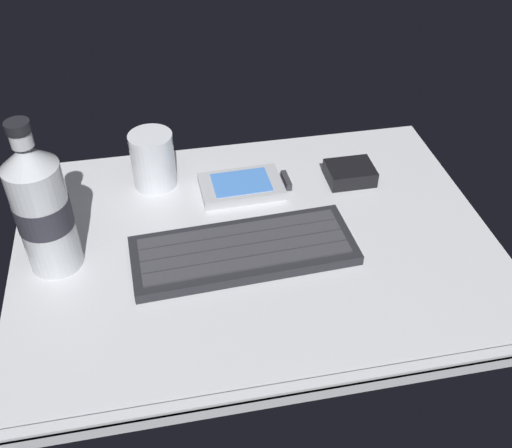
{
  "coord_description": "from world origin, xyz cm",
  "views": [
    {
      "loc": [
        -11.25,
        -58.17,
        53.6
      ],
      "look_at": [
        0.0,
        0.0,
        3.0
      ],
      "focal_mm": 41.71,
      "sensor_mm": 36.0,
      "label": 1
    }
  ],
  "objects_px": {
    "juice_cup": "(153,162)",
    "charger_block": "(350,173)",
    "keyboard": "(244,250)",
    "handheld_device": "(246,186)",
    "water_bottle": "(42,208)"
  },
  "relations": [
    {
      "from": "keyboard",
      "to": "charger_block",
      "type": "xyz_separation_m",
      "value": [
        0.19,
        0.13,
        0.0
      ]
    },
    {
      "from": "keyboard",
      "to": "juice_cup",
      "type": "xyz_separation_m",
      "value": [
        -0.1,
        0.18,
        0.03
      ]
    },
    {
      "from": "keyboard",
      "to": "charger_block",
      "type": "bearing_deg",
      "value": 35.48
    },
    {
      "from": "water_bottle",
      "to": "keyboard",
      "type": "bearing_deg",
      "value": -7.51
    },
    {
      "from": "keyboard",
      "to": "water_bottle",
      "type": "xyz_separation_m",
      "value": [
        -0.24,
        0.03,
        0.08
      ]
    },
    {
      "from": "juice_cup",
      "to": "charger_block",
      "type": "relative_size",
      "value": 1.21
    },
    {
      "from": "keyboard",
      "to": "handheld_device",
      "type": "height_order",
      "value": "keyboard"
    },
    {
      "from": "keyboard",
      "to": "handheld_device",
      "type": "distance_m",
      "value": 0.14
    },
    {
      "from": "handheld_device",
      "to": "juice_cup",
      "type": "height_order",
      "value": "juice_cup"
    },
    {
      "from": "charger_block",
      "to": "keyboard",
      "type": "bearing_deg",
      "value": -144.52
    },
    {
      "from": "juice_cup",
      "to": "charger_block",
      "type": "height_order",
      "value": "juice_cup"
    },
    {
      "from": "water_bottle",
      "to": "charger_block",
      "type": "height_order",
      "value": "water_bottle"
    },
    {
      "from": "keyboard",
      "to": "juice_cup",
      "type": "height_order",
      "value": "juice_cup"
    },
    {
      "from": "keyboard",
      "to": "water_bottle",
      "type": "relative_size",
      "value": 1.42
    },
    {
      "from": "water_bottle",
      "to": "charger_block",
      "type": "relative_size",
      "value": 2.97
    }
  ]
}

